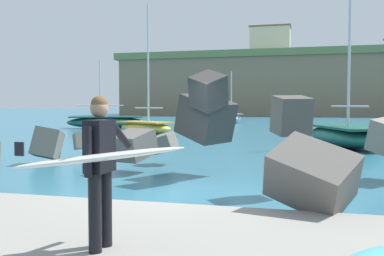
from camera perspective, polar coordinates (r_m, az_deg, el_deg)
ground_plane at (r=9.39m, az=-1.69°, el=-8.71°), size 400.00×400.00×0.00m
walkway_path at (r=5.76m, az=-13.36°, el=-15.16°), size 48.00×4.40×0.24m
breakwater_jetty at (r=10.61m, az=4.47°, el=-1.38°), size 32.83×7.68×2.83m
surfer_with_board at (r=5.01m, az=-12.25°, el=-4.29°), size 2.11×1.21×1.78m
boat_near_left at (r=28.41m, az=-6.15°, el=0.19°), size 4.76×3.76×8.27m
boat_near_centre at (r=36.36m, az=-11.16°, el=0.81°), size 6.59×4.26×5.55m
boat_near_right at (r=47.40m, az=5.06°, el=1.38°), size 3.66×5.67×5.51m
boat_mid_left at (r=21.15m, az=19.19°, el=-0.86°), size 4.04×6.67×7.08m
headland_bluff at (r=90.94m, az=21.45°, el=5.20°), size 89.25×33.35×11.32m
station_building_west at (r=92.10m, az=10.20°, el=10.92°), size 8.32×4.87×6.59m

